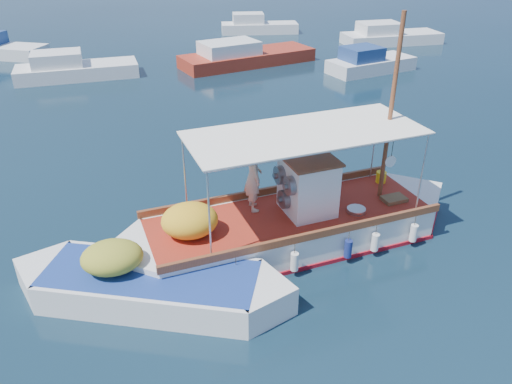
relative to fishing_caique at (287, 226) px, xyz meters
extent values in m
plane|color=black|center=(0.84, 0.76, -0.58)|extent=(160.00, 160.00, 0.00)
cube|color=white|center=(0.07, 0.00, -0.21)|extent=(8.33, 3.95, 1.17)
cube|color=white|center=(-3.88, -0.66, -0.21)|extent=(2.63, 2.63, 1.17)
cube|color=white|center=(4.01, 0.66, -0.21)|extent=(2.63, 2.63, 1.17)
cube|color=maroon|center=(0.07, 0.00, -0.56)|extent=(8.44, 4.05, 0.19)
cube|color=maroon|center=(0.07, 0.00, 0.36)|extent=(8.29, 3.74, 0.06)
cube|color=brown|center=(-0.16, 1.33, 0.49)|extent=(8.01, 1.45, 0.21)
cube|color=brown|center=(0.29, -1.32, 0.49)|extent=(8.01, 1.45, 0.21)
cube|color=white|center=(0.59, 0.09, 1.18)|extent=(1.49, 1.58, 1.60)
cube|color=brown|center=(0.59, 0.09, 2.01)|extent=(1.61, 1.70, 0.06)
cylinder|color=slate|center=(-0.04, -0.36, 1.50)|extent=(0.32, 0.56, 0.53)
cylinder|color=slate|center=(-0.15, 0.31, 1.50)|extent=(0.32, 0.56, 0.53)
cylinder|color=slate|center=(-0.09, -0.02, 0.91)|extent=(0.32, 0.56, 0.53)
cylinder|color=brown|center=(3.01, 0.50, 3.04)|extent=(0.15, 0.15, 5.33)
cylinder|color=brown|center=(2.17, 0.36, 2.62)|extent=(1.91, 0.40, 0.09)
cylinder|color=silver|center=(-2.76, 0.72, 1.58)|extent=(0.05, 0.05, 2.40)
cylinder|color=silver|center=(-2.37, -1.60, 1.58)|extent=(0.05, 0.05, 2.40)
cylinder|color=silver|center=(3.24, 1.72, 1.58)|extent=(0.05, 0.05, 2.40)
cylinder|color=silver|center=(3.62, -0.59, 1.58)|extent=(0.05, 0.05, 2.40)
cube|color=white|center=(0.43, 0.06, 2.80)|extent=(6.63, 3.57, 0.04)
ellipsoid|color=gold|center=(-2.77, -0.47, 0.83)|extent=(1.68, 1.50, 0.90)
cube|color=yellow|center=(1.34, 0.81, 0.59)|extent=(0.29, 0.23, 0.43)
cylinder|color=yellow|center=(3.41, 1.32, 0.56)|extent=(0.37, 0.37, 0.36)
cube|color=brown|center=(3.29, 0.11, 0.44)|extent=(0.76, 0.59, 0.13)
cylinder|color=#B2B2B2|center=(1.95, -0.28, 0.44)|extent=(0.61, 0.61, 0.13)
cylinder|color=white|center=(2.56, -0.71, 2.12)|extent=(0.32, 0.08, 0.32)
cylinder|color=white|center=(-1.79, -1.82, -0.10)|extent=(0.25, 0.25, 0.51)
cylinder|color=navy|center=(1.36, -1.29, -0.10)|extent=(0.25, 0.25, 0.51)
cylinder|color=white|center=(3.47, -0.94, -0.10)|extent=(0.25, 0.25, 0.51)
imported|color=beige|center=(-0.88, 0.54, 1.42)|extent=(0.53, 0.78, 2.05)
cube|color=white|center=(-3.89, -1.70, -0.30)|extent=(5.57, 3.75, 1.02)
cube|color=white|center=(-6.31, -0.77, -0.30)|extent=(1.89, 1.89, 1.02)
cube|color=white|center=(-1.46, -2.63, -0.30)|extent=(1.89, 1.89, 1.02)
cube|color=navy|center=(-3.89, -1.70, 0.19)|extent=(5.49, 3.54, 0.06)
ellipsoid|color=#A4A12E|center=(-4.73, -1.38, 0.58)|extent=(1.83, 1.67, 0.74)
cube|color=silver|center=(-7.71, 19.48, -0.28)|extent=(7.17, 3.13, 1.00)
cube|color=silver|center=(-8.75, 19.36, 0.62)|extent=(2.98, 2.32, 0.80)
cube|color=#9E2C1A|center=(2.84, 20.56, -0.28)|extent=(9.25, 5.33, 1.00)
cube|color=silver|center=(1.58, 20.16, 0.62)|extent=(4.08, 3.33, 0.80)
cube|color=silver|center=(10.01, 17.23, -0.28)|extent=(5.91, 3.70, 1.00)
cube|color=navy|center=(9.22, 16.99, 0.62)|extent=(2.65, 2.43, 0.80)
cube|color=silver|center=(14.82, 24.54, -0.28)|extent=(7.53, 2.87, 1.00)
cube|color=silver|center=(13.71, 24.50, 0.62)|extent=(3.05, 2.32, 0.80)
cube|color=silver|center=(5.80, 30.65, -0.28)|extent=(6.48, 2.68, 1.00)
cube|color=silver|center=(4.86, 30.75, 0.62)|extent=(2.69, 1.97, 0.80)
camera|label=1|loc=(-3.34, -11.64, 7.67)|focal=35.00mm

